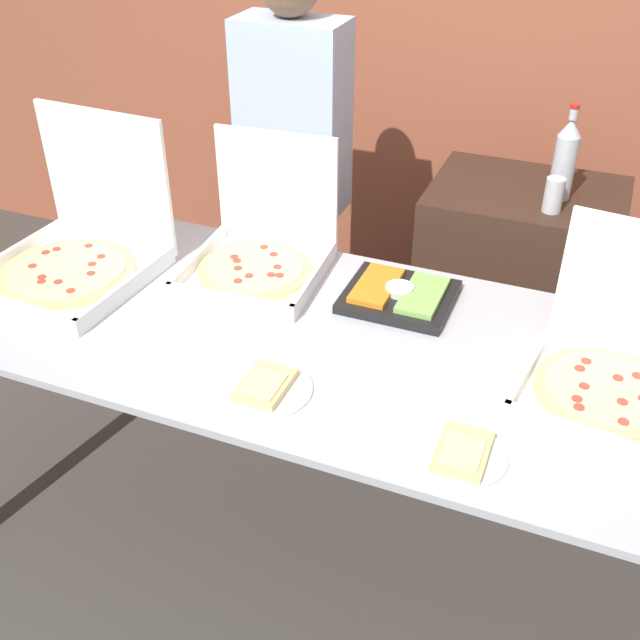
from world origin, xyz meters
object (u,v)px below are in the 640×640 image
object	(u,v)px
soda_can_silver	(554,195)
person_guest_cap	(294,187)
paper_plate_front_left	(265,386)
paper_plate_front_right	(462,453)
soda_bottle	(565,159)
veggie_tray	(399,295)
pizza_box_far_right	(614,367)
pizza_box_far_left	(260,250)
pizza_box_near_right	(78,248)

from	to	relation	value
soda_can_silver	person_guest_cap	xyz separation A→B (m)	(-0.97, -0.02, -0.13)
paper_plate_front_left	paper_plate_front_right	distance (m)	0.54
soda_bottle	person_guest_cap	xyz separation A→B (m)	(-0.98, -0.14, -0.21)
soda_can_silver	person_guest_cap	distance (m)	0.98
soda_bottle	soda_can_silver	xyz separation A→B (m)	(-0.01, -0.12, -0.09)
veggie_tray	soda_can_silver	distance (m)	0.70
pizza_box_far_right	soda_can_silver	distance (m)	0.84
paper_plate_front_left	person_guest_cap	distance (m)	1.19
pizza_box_far_left	paper_plate_front_left	xyz separation A→B (m)	(0.29, -0.57, -0.06)
pizza_box_far_right	paper_plate_front_right	xyz separation A→B (m)	(-0.30, -0.40, -0.06)
pizza_box_far_left	pizza_box_far_right	distance (m)	1.15
person_guest_cap	pizza_box_far_left	bearing A→B (deg)	102.27
paper_plate_front_right	person_guest_cap	bearing A→B (deg)	129.12
paper_plate_front_right	veggie_tray	bearing A→B (deg)	119.54
pizza_box_far_right	paper_plate_front_right	bearing A→B (deg)	-120.07
paper_plate_front_left	person_guest_cap	xyz separation A→B (m)	(-0.40, 1.11, 0.04)
pizza_box_near_right	paper_plate_front_left	size ratio (longest dim) A/B	2.13
soda_can_silver	pizza_box_near_right	bearing A→B (deg)	-150.41
veggie_tray	soda_bottle	size ratio (longest dim) A/B	0.98
pizza_box_far_right	soda_can_silver	size ratio (longest dim) A/B	3.91
paper_plate_front_right	veggie_tray	xyz separation A→B (m)	(-0.34, 0.61, 0.01)
pizza_box_far_left	pizza_box_far_right	bearing A→B (deg)	-14.96
soda_bottle	soda_can_silver	distance (m)	0.15
veggie_tray	pizza_box_far_left	bearing A→B (deg)	178.75
pizza_box_far_left	soda_bottle	xyz separation A→B (m)	(0.86, 0.69, 0.19)
pizza_box_far_right	person_guest_cap	size ratio (longest dim) A/B	0.28
pizza_box_far_right	pizza_box_near_right	world-z (taller)	pizza_box_near_right
pizza_box_near_right	soda_can_silver	xyz separation A→B (m)	(1.41, 0.80, 0.09)
pizza_box_far_left	pizza_box_near_right	world-z (taller)	pizza_box_near_right
paper_plate_front_left	veggie_tray	world-z (taller)	veggie_tray
pizza_box_far_right	soda_bottle	distance (m)	0.97
paper_plate_front_left	soda_bottle	world-z (taller)	soda_bottle
pizza_box_far_left	soda_bottle	distance (m)	1.12
pizza_box_far_left	paper_plate_front_right	distance (m)	1.03
soda_bottle	person_guest_cap	world-z (taller)	person_guest_cap
soda_bottle	person_guest_cap	distance (m)	1.01
paper_plate_front_left	veggie_tray	distance (m)	0.59
soda_bottle	person_guest_cap	size ratio (longest dim) A/B	0.19
pizza_box_near_right	person_guest_cap	world-z (taller)	person_guest_cap
pizza_box_far_right	paper_plate_front_right	size ratio (longest dim) A/B	2.24
paper_plate_front_right	soda_bottle	size ratio (longest dim) A/B	0.63
pizza_box_near_right	soda_bottle	size ratio (longest dim) A/B	1.58
pizza_box_near_right	paper_plate_front_right	size ratio (longest dim) A/B	2.50
veggie_tray	pizza_box_near_right	bearing A→B (deg)	-167.99
paper_plate_front_left	paper_plate_front_right	xyz separation A→B (m)	(0.54, -0.05, 0.00)
pizza_box_near_right	person_guest_cap	bearing A→B (deg)	63.82
pizza_box_far_right	pizza_box_near_right	xyz separation A→B (m)	(-1.69, -0.01, 0.01)
paper_plate_front_left	soda_bottle	bearing A→B (deg)	65.41
paper_plate_front_left	veggie_tray	size ratio (longest dim) A/B	0.76
pizza_box_far_left	soda_bottle	world-z (taller)	soda_bottle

